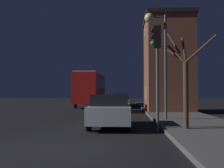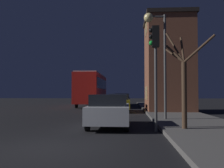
# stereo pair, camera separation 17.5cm
# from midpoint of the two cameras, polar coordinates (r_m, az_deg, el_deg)

# --- Properties ---
(ground_plane) EXTENTS (120.00, 120.00, 0.00)m
(ground_plane) POSITION_cam_midpoint_polar(r_m,az_deg,el_deg) (7.70, -13.90, -14.16)
(ground_plane) COLOR black
(brick_building) EXTENTS (3.84, 4.93, 7.76)m
(brick_building) POSITION_cam_midpoint_polar(r_m,az_deg,el_deg) (21.40, 12.34, 4.66)
(brick_building) COLOR brown
(brick_building) RESTS_ON sidewalk
(streetlamp) EXTENTS (1.23, 0.52, 5.92)m
(streetlamp) POSITION_cam_midpoint_polar(r_m,az_deg,el_deg) (14.35, 9.77, 10.17)
(streetlamp) COLOR #4C4C4C
(streetlamp) RESTS_ON sidewalk
(traffic_light) EXTENTS (0.43, 0.24, 4.44)m
(traffic_light) POSITION_cam_midpoint_polar(r_m,az_deg,el_deg) (10.72, 9.67, 6.38)
(traffic_light) COLOR #4C4C4C
(traffic_light) RESTS_ON ground
(bare_tree) EXTENTS (1.77, 1.74, 4.14)m
(bare_tree) POSITION_cam_midpoint_polar(r_m,az_deg,el_deg) (10.66, 15.93, 0.68)
(bare_tree) COLOR #473323
(bare_tree) RESTS_ON sidewalk
(bus) EXTENTS (2.42, 10.89, 3.76)m
(bus) POSITION_cam_midpoint_polar(r_m,az_deg,el_deg) (29.47, -5.01, -0.75)
(bus) COLOR red
(bus) RESTS_ON ground
(car_near_lane) EXTENTS (1.84, 4.10, 1.54)m
(car_near_lane) POSITION_cam_midpoint_polar(r_m,az_deg,el_deg) (11.84, -0.77, -6.01)
(car_near_lane) COLOR #B7BABF
(car_near_lane) RESTS_ON ground
(car_mid_lane) EXTENTS (1.81, 4.08, 1.51)m
(car_mid_lane) POSITION_cam_midpoint_polar(r_m,az_deg,el_deg) (21.06, 1.29, -4.24)
(car_mid_lane) COLOR olive
(car_mid_lane) RESTS_ON ground
(car_far_lane) EXTENTS (1.84, 3.98, 1.50)m
(car_far_lane) POSITION_cam_midpoint_polar(r_m,az_deg,el_deg) (30.09, 1.89, -3.53)
(car_far_lane) COLOR navy
(car_far_lane) RESTS_ON ground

